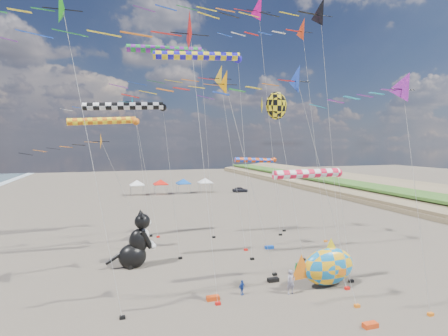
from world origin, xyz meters
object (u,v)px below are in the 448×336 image
(child_blue, at_px, (242,287))
(parked_car, at_px, (240,190))
(fish_inflatable, at_px, (328,266))
(child_green, at_px, (297,269))
(cat_inflatable, at_px, (135,239))
(person_adult, at_px, (291,282))

(child_blue, relative_size, parked_car, 0.30)
(fish_inflatable, relative_size, child_green, 5.80)
(cat_inflatable, bearing_deg, fish_inflatable, -39.48)
(fish_inflatable, xyz_separation_m, child_blue, (-6.87, 0.61, -1.03))
(fish_inflatable, bearing_deg, parked_car, 76.96)
(fish_inflatable, bearing_deg, person_adult, -173.25)
(fish_inflatable, relative_size, parked_car, 1.61)
(cat_inflatable, bearing_deg, person_adult, -48.46)
(cat_inflatable, height_order, fish_inflatable, cat_inflatable)
(cat_inflatable, distance_m, child_green, 14.41)
(fish_inflatable, height_order, parked_car, fish_inflatable)
(cat_inflatable, distance_m, person_adult, 14.26)
(parked_car, bearing_deg, person_adult, 161.67)
(child_blue, xyz_separation_m, parked_car, (18.75, 50.72, 0.07))
(person_adult, xyz_separation_m, child_green, (2.37, 3.33, -0.41))
(cat_inflatable, bearing_deg, child_green, -31.92)
(fish_inflatable, height_order, child_blue, fish_inflatable)
(cat_inflatable, relative_size, child_blue, 4.63)
(person_adult, distance_m, child_blue, 3.62)
(person_adult, height_order, parked_car, person_adult)
(child_blue, height_order, parked_car, parked_car)
(child_blue, distance_m, parked_car, 54.08)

